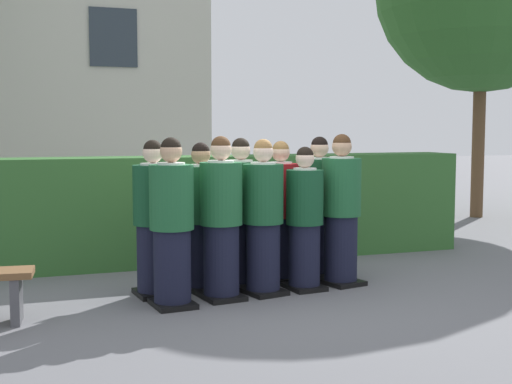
# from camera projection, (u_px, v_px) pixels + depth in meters

# --- Properties ---
(ground_plane) EXTENTS (60.00, 60.00, 0.00)m
(ground_plane) POSITION_uv_depth(u_px,v_px,m) (263.00, 294.00, 7.31)
(ground_plane) COLOR slate
(student_front_row_0) EXTENTS (0.43, 0.54, 1.64)m
(student_front_row_0) POSITION_uv_depth(u_px,v_px,m) (172.00, 227.00, 6.72)
(student_front_row_0) COLOR black
(student_front_row_0) RESTS_ON ground
(student_front_row_1) EXTENTS (0.44, 0.54, 1.65)m
(student_front_row_1) POSITION_uv_depth(u_px,v_px,m) (221.00, 222.00, 7.03)
(student_front_row_1) COLOR black
(student_front_row_1) RESTS_ON ground
(student_front_row_2) EXTENTS (0.47, 0.53, 1.62)m
(student_front_row_2) POSITION_uv_depth(u_px,v_px,m) (263.00, 221.00, 7.25)
(student_front_row_2) COLOR black
(student_front_row_2) RESTS_ON ground
(student_front_row_3) EXTENTS (0.40, 0.51, 1.53)m
(student_front_row_3) POSITION_uv_depth(u_px,v_px,m) (305.00, 222.00, 7.45)
(student_front_row_3) COLOR black
(student_front_row_3) RESTS_ON ground
(student_front_row_4) EXTENTS (0.48, 0.57, 1.66)m
(student_front_row_4) POSITION_uv_depth(u_px,v_px,m) (341.00, 213.00, 7.70)
(student_front_row_4) COLOR black
(student_front_row_4) RESTS_ON ground
(student_rear_row_0) EXTENTS (0.42, 0.52, 1.61)m
(student_rear_row_0) POSITION_uv_depth(u_px,v_px,m) (154.00, 222.00, 7.16)
(student_rear_row_0) COLOR black
(student_rear_row_0) RESTS_ON ground
(student_rear_row_1) EXTENTS (0.45, 0.54, 1.58)m
(student_rear_row_1) POSITION_uv_depth(u_px,v_px,m) (201.00, 220.00, 7.43)
(student_rear_row_1) COLOR black
(student_rear_row_1) RESTS_ON ground
(student_rear_row_2) EXTENTS (0.42, 0.53, 1.62)m
(student_rear_row_2) POSITION_uv_depth(u_px,v_px,m) (241.00, 216.00, 7.62)
(student_rear_row_2) COLOR black
(student_rear_row_2) RESTS_ON ground
(student_in_red_blazer) EXTENTS (0.42, 0.49, 1.59)m
(student_in_red_blazer) POSITION_uv_depth(u_px,v_px,m) (281.00, 215.00, 7.88)
(student_in_red_blazer) COLOR black
(student_in_red_blazer) RESTS_ON ground
(student_rear_row_4) EXTENTS (0.48, 0.54, 1.63)m
(student_rear_row_4) POSITION_uv_depth(u_px,v_px,m) (319.00, 210.00, 8.15)
(student_rear_row_4) COLOR black
(student_rear_row_4) RESTS_ON ground
(hedge) EXTENTS (7.00, 0.70, 1.37)m
(hedge) POSITION_uv_depth(u_px,v_px,m) (211.00, 208.00, 9.09)
(hedge) COLOR #33662D
(hedge) RESTS_ON ground
(school_building_main) EXTENTS (7.43, 4.42, 7.65)m
(school_building_main) POSITION_uv_depth(u_px,v_px,m) (23.00, 23.00, 14.62)
(school_building_main) COLOR beige
(school_building_main) RESTS_ON ground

